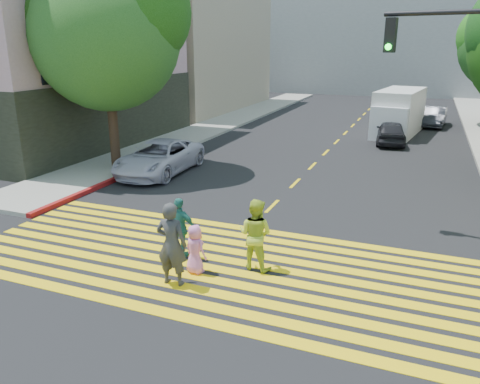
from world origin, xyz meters
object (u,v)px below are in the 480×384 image
Objects in this scene: pedestrian_man at (172,244)px; silver_car at (405,108)px; white_sedan at (159,157)px; white_van at (398,114)px; tree_left at (108,28)px; dark_car_parked at (434,117)px; pedestrian_child at (195,249)px; dark_car_near at (391,132)px; pedestrian_extra at (180,228)px; pedestrian_woman at (255,234)px.

pedestrian_man reaches higher than silver_car.
white_van is (8.84, 13.23, 0.59)m from white_sedan.
pedestrian_man is 21.91m from white_van.
dark_car_parked is at bearing 52.93° from tree_left.
pedestrian_man reaches higher than white_sedan.
white_sedan is 0.83× the size of white_van.
silver_car is 8.09m from white_van.
pedestrian_child is 0.21× the size of white_van.
dark_car_parked is at bearing -84.20° from pedestrian_child.
pedestrian_extra is at bearing 71.04° from dark_car_near.
silver_car is at bearing 65.51° from white_sedan.
dark_car_near is 11.15m from silver_car.
pedestrian_man is 2.09m from pedestrian_woman.
white_sedan is 15.93m from white_van.
pedestrian_extra is at bearing -93.20° from white_van.
pedestrian_child is 1.01m from pedestrian_extra.
pedestrian_child is 0.76× the size of pedestrian_extra.
pedestrian_child is (7.77, -7.72, -5.36)m from tree_left.
pedestrian_woman is 17.19m from dark_car_near.
white_van is (-0.03, -8.07, 0.59)m from silver_car.
dark_car_parked is 4.70m from white_van.
pedestrian_extra is at bearing 10.36° from pedestrian_woman.
dark_car_parked is at bearing -113.48° from dark_car_near.
dark_car_parked is (5.57, 25.78, -0.35)m from pedestrian_man.
pedestrian_woman is 9.77m from white_sedan.
pedestrian_woman reaches higher than dark_car_near.
pedestrian_man is at bearing 51.59° from pedestrian_woman.
white_sedan is (2.15, -0.02, -5.28)m from tree_left.
dark_car_near is 0.64× the size of white_van.
tree_left reaches higher than white_van.
tree_left reaches higher than dark_car_parked.
pedestrian_extra reaches higher than pedestrian_child.
dark_car_parked is at bearing 114.79° from silver_car.
silver_car is 0.80× the size of white_van.
pedestrian_man is at bearing 90.17° from pedestrian_child.
pedestrian_child is (-1.26, -0.76, -0.29)m from pedestrian_woman.
pedestrian_woman is 0.38× the size of silver_car.
dark_car_parked is 0.66× the size of white_van.
pedestrian_woman reaches higher than dark_car_parked.
white_van is at bearing 54.38° from white_sedan.
tree_left is 4.43× the size of pedestrian_man.
white_sedan is at bearing 43.03° from dark_car_near.
pedestrian_man is 0.52× the size of dark_car_near.
tree_left is 4.92× the size of pedestrian_woman.
silver_car is at bearing 122.70° from dark_car_parked.
pedestrian_woman reaches higher than silver_car.
pedestrian_man reaches higher than pedestrian_woman.
silver_car is (0.15, 11.15, 0.04)m from dark_car_near.
dark_car_parked is (6.11, 24.43, -0.15)m from pedestrian_extra.
silver_car is (3.48, 29.71, -0.31)m from pedestrian_man.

